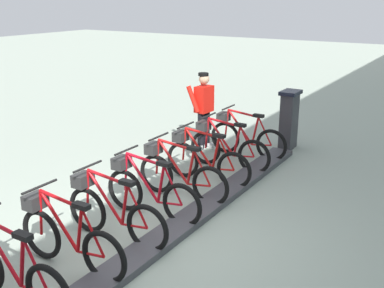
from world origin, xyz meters
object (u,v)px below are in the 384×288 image
Objects in this scene: payment_kiosk at (289,119)px; bike_docked_1 at (226,147)px; bike_docked_2 at (204,159)px; bike_docked_0 at (244,136)px; worker_near_rack at (204,108)px; bike_docked_5 at (112,211)px; bike_docked_4 at (148,191)px; bike_docked_3 at (179,173)px; bike_docked_6 at (66,237)px; bike_docked_7 at (9,269)px.

bike_docked_1 is (0.57, 1.84, -0.24)m from payment_kiosk.
bike_docked_1 and bike_docked_2 have the same top height.
bike_docked_1 is at bearing 90.00° from bike_docked_0.
bike_docked_0 is 1.12m from worker_near_rack.
bike_docked_0 is at bearing -90.00° from bike_docked_5.
bike_docked_4 is at bearing 90.00° from bike_docked_1.
payment_kiosk is 5.22m from bike_docked_5.
bike_docked_3 is (0.00, 1.67, 0.00)m from bike_docked_1.
worker_near_rack is (1.01, -1.71, 0.48)m from bike_docked_2.
bike_docked_0 and bike_docked_6 have the same top height.
worker_near_rack reaches higher than bike_docked_0.
bike_docked_6 is at bearing 90.00° from bike_docked_4.
bike_docked_3 is (0.00, 0.83, 0.00)m from bike_docked_2.
payment_kiosk reaches higher than bike_docked_1.
bike_docked_5 is (0.00, 0.83, 0.00)m from bike_docked_4.
bike_docked_2 is at bearing 120.63° from worker_near_rack.
bike_docked_6 is 1.04× the size of worker_near_rack.
bike_docked_1 is 4.17m from bike_docked_6.
worker_near_rack is at bearing -78.66° from bike_docked_6.
bike_docked_0 and bike_docked_2 have the same top height.
bike_docked_3 is at bearing -90.00° from bike_docked_5.
bike_docked_2 is (0.57, 2.68, -0.24)m from payment_kiosk.
payment_kiosk reaches higher than bike_docked_5.
worker_near_rack is (1.01, -0.87, 0.48)m from bike_docked_1.
bike_docked_0 is 1.00× the size of bike_docked_7.
bike_docked_4 is 3.55m from worker_near_rack.
bike_docked_6 is (0.00, 5.00, 0.00)m from bike_docked_0.
bike_docked_3 is 1.00× the size of bike_docked_5.
bike_docked_2 is 4.17m from bike_docked_7.
bike_docked_0 and bike_docked_4 have the same top height.
bike_docked_3 and bike_docked_6 have the same top height.
bike_docked_7 is at bearing 85.23° from payment_kiosk.
payment_kiosk is 1.18m from bike_docked_0.
bike_docked_7 is at bearing 90.00° from bike_docked_2.
worker_near_rack is at bearing -80.24° from bike_docked_7.
bike_docked_5 is at bearing 90.00° from bike_docked_3.
bike_docked_1 and bike_docked_3 have the same top height.
bike_docked_1 is (0.00, 0.83, 0.00)m from bike_docked_0.
bike_docked_4 is at bearing 90.00° from bike_docked_0.
bike_docked_4 is (0.00, 2.50, 0.00)m from bike_docked_1.
payment_kiosk is at bearing -107.23° from bike_docked_1.
bike_docked_7 is at bearing 90.00° from bike_docked_4.
bike_docked_7 is at bearing 90.00° from bike_docked_0.
bike_docked_2 and bike_docked_5 have the same top height.
bike_docked_6 and bike_docked_7 have the same top height.
bike_docked_0 is at bearing -90.00° from bike_docked_2.
bike_docked_0 and bike_docked_1 have the same top height.
bike_docked_2 is at bearing 90.00° from bike_docked_1.
bike_docked_3 is 1.04× the size of worker_near_rack.
bike_docked_0 is 1.00× the size of bike_docked_4.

